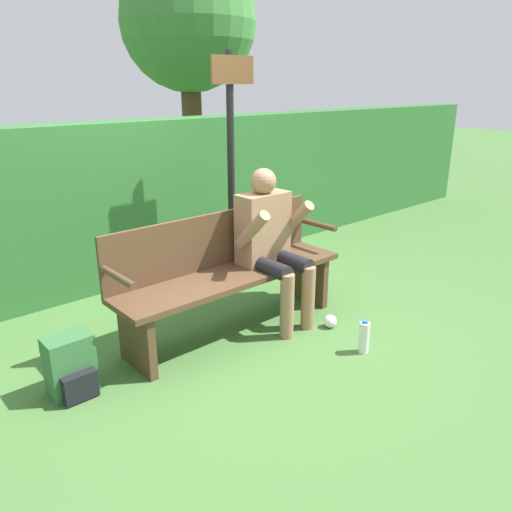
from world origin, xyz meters
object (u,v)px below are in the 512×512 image
object	(u,v)px
person_seated	(271,238)
backpack	(71,367)
park_bench	(228,271)
tree	(188,24)
signpost	(231,152)
water_bottle	(364,337)

from	to	relation	value
person_seated	backpack	xyz separation A→B (m)	(-1.69, 0.06, -0.53)
park_bench	tree	world-z (taller)	tree
backpack	signpost	size ratio (longest dim) A/B	0.18
park_bench	tree	bearing A→B (deg)	58.25
park_bench	backpack	distance (m)	1.37
water_bottle	tree	size ratio (longest dim) A/B	0.07
park_bench	signpost	size ratio (longest dim) A/B	0.90
backpack	person_seated	bearing A→B (deg)	-2.12
person_seated	tree	size ratio (longest dim) A/B	0.33
water_bottle	person_seated	bearing A→B (deg)	99.20
person_seated	tree	xyz separation A→B (m)	(2.25, 4.33, 2.06)
tree	person_seated	bearing A→B (deg)	-117.47
signpost	tree	distance (m)	4.15
park_bench	backpack	bearing A→B (deg)	-177.79
park_bench	backpack	size ratio (longest dim) A/B	4.94
backpack	park_bench	bearing A→B (deg)	2.21
backpack	water_bottle	size ratio (longest dim) A/B	1.53
water_bottle	park_bench	bearing A→B (deg)	116.83
park_bench	tree	xyz separation A→B (m)	(2.61, 4.22, 2.28)
person_seated	backpack	size ratio (longest dim) A/B	3.19
water_bottle	signpost	world-z (taller)	signpost
person_seated	signpost	xyz separation A→B (m)	(0.36, 0.95, 0.57)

